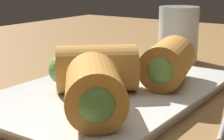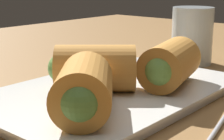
% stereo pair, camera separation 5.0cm
% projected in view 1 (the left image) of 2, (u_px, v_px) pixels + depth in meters
% --- Properties ---
extents(table_surface, '(1.80, 1.40, 0.02)m').
position_uv_depth(table_surface, '(88.00, 110.00, 0.48)').
color(table_surface, olive).
rests_on(table_surface, ground).
extents(serving_plate, '(0.35, 0.22, 0.01)m').
position_uv_depth(serving_plate, '(112.00, 93.00, 0.49)').
color(serving_plate, silver).
rests_on(serving_plate, table_surface).
extents(roll_front_left, '(0.11, 0.08, 0.06)m').
position_uv_depth(roll_front_left, '(167.00, 63.00, 0.50)').
color(roll_front_left, '#C68438').
rests_on(roll_front_left, serving_plate).
extents(roll_front_right, '(0.11, 0.11, 0.06)m').
position_uv_depth(roll_front_right, '(92.00, 69.00, 0.47)').
color(roll_front_right, '#C68438').
rests_on(roll_front_right, serving_plate).
extents(roll_back_left, '(0.11, 0.11, 0.06)m').
position_uv_depth(roll_back_left, '(95.00, 91.00, 0.38)').
color(roll_back_left, '#C68438').
rests_on(roll_back_left, serving_plate).
extents(drinking_glass, '(0.07, 0.07, 0.10)m').
position_uv_depth(drinking_glass, '(178.00, 34.00, 0.70)').
color(drinking_glass, silver).
rests_on(drinking_glass, table_surface).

